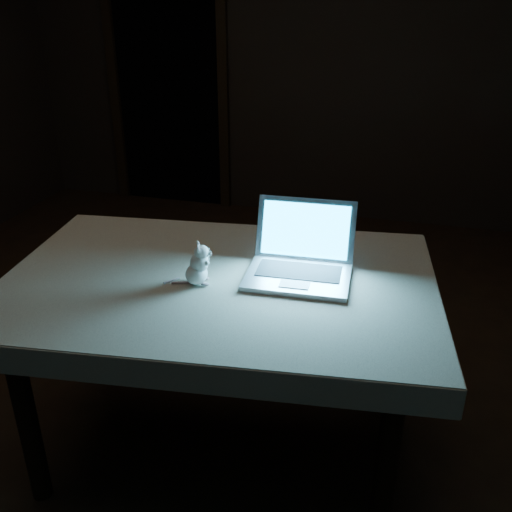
% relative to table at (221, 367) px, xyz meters
% --- Properties ---
extents(floor, '(5.00, 5.00, 0.00)m').
position_rel_table_xyz_m(floor, '(-0.29, 0.29, -0.39)').
color(floor, black).
rests_on(floor, ground).
extents(back_wall, '(4.50, 0.04, 2.60)m').
position_rel_table_xyz_m(back_wall, '(-0.29, 2.79, 0.91)').
color(back_wall, black).
rests_on(back_wall, ground).
extents(doorway, '(1.06, 0.36, 2.13)m').
position_rel_table_xyz_m(doorway, '(-1.39, 2.79, 0.67)').
color(doorway, black).
rests_on(doorway, back_wall).
extents(table, '(1.56, 1.10, 0.79)m').
position_rel_table_xyz_m(table, '(0.00, 0.00, 0.00)').
color(table, black).
rests_on(table, floor).
extents(tablecloth, '(1.69, 1.23, 0.10)m').
position_rel_table_xyz_m(tablecloth, '(-0.01, 0.01, 0.35)').
color(tablecloth, beige).
rests_on(tablecloth, table).
extents(laptop, '(0.39, 0.35, 0.25)m').
position_rel_table_xyz_m(laptop, '(0.28, 0.06, 0.53)').
color(laptop, '#B9B8BD').
rests_on(laptop, tablecloth).
extents(plush_mouse, '(0.14, 0.14, 0.16)m').
position_rel_table_xyz_m(plush_mouse, '(-0.06, -0.06, 0.48)').
color(plush_mouse, white).
rests_on(plush_mouse, tablecloth).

